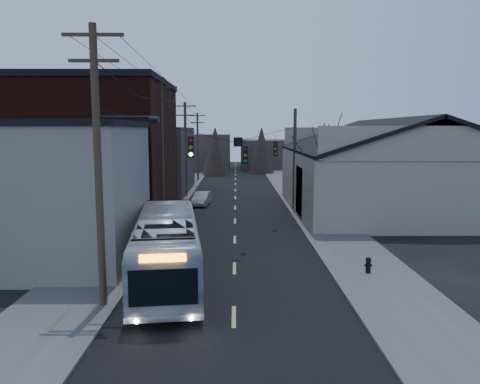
{
  "coord_description": "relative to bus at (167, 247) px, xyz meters",
  "views": [
    {
      "loc": [
        0.09,
        -14.22,
        6.74
      ],
      "look_at": [
        0.32,
        13.91,
        3.0
      ],
      "focal_mm": 35.0,
      "sensor_mm": 36.0,
      "label": 1
    }
  ],
  "objects": [
    {
      "name": "utility_lines",
      "position": [
        -0.11,
        18.06,
        3.39
      ],
      "size": [
        11.24,
        45.28,
        10.5
      ],
      "color": "#382B1E",
      "rests_on": "ground"
    },
    {
      "name": "building_far_left",
      "position": [
        -3.0,
        58.92,
        1.44
      ],
      "size": [
        10.0,
        12.0,
        6.0
      ],
      "primitive_type": "cube",
      "color": "#38332C",
      "rests_on": "ground"
    },
    {
      "name": "building_clapboard",
      "position": [
        -6.0,
        2.92,
        1.94
      ],
      "size": [
        8.0,
        8.0,
        7.0
      ],
      "primitive_type": "cube",
      "color": "gray",
      "rests_on": "ground"
    },
    {
      "name": "sidewalk_left",
      "position": [
        -3.5,
        23.92,
        -1.5
      ],
      "size": [
        4.0,
        110.0,
        0.12
      ],
      "primitive_type": "cube",
      "color": "#474744",
      "rests_on": "ground"
    },
    {
      "name": "building_far_right",
      "position": [
        10.0,
        63.92,
        0.94
      ],
      "size": [
        12.0,
        14.0,
        5.0
      ],
      "primitive_type": "cube",
      "color": "#38332C",
      "rests_on": "ground"
    },
    {
      "name": "bare_tree",
      "position": [
        9.5,
        13.92,
        2.04
      ],
      "size": [
        0.4,
        0.4,
        7.2
      ],
      "primitive_type": "cone",
      "color": "black",
      "rests_on": "ground"
    },
    {
      "name": "building_left_far",
      "position": [
        -6.5,
        29.92,
        1.94
      ],
      "size": [
        9.0,
        14.0,
        7.0
      ],
      "primitive_type": "cube",
      "color": "#38332C",
      "rests_on": "ground"
    },
    {
      "name": "ground",
      "position": [
        3.0,
        -6.08,
        -1.56
      ],
      "size": [
        160.0,
        160.0,
        0.0
      ],
      "primitive_type": "plane",
      "color": "black",
      "rests_on": "ground"
    },
    {
      "name": "warehouse",
      "position": [
        16.0,
        18.92,
        1.13
      ],
      "size": [
        16.16,
        20.6,
        7.73
      ],
      "color": "gray",
      "rests_on": "ground"
    },
    {
      "name": "sidewalk_right",
      "position": [
        9.5,
        23.92,
        -1.5
      ],
      "size": [
        4.0,
        110.0,
        0.12
      ],
      "primitive_type": "cube",
      "color": "#474744",
      "rests_on": "ground"
    },
    {
      "name": "fire_hydrant",
      "position": [
        9.26,
        0.84,
        -1.04
      ],
      "size": [
        0.35,
        0.25,
        0.74
      ],
      "rotation": [
        0.0,
        0.0,
        -0.09
      ],
      "color": "black",
      "rests_on": "sidewalk_right"
    },
    {
      "name": "parked_car",
      "position": [
        0.0,
        21.31,
        -0.95
      ],
      "size": [
        1.7,
        3.81,
        1.22
      ],
      "primitive_type": "imported",
      "rotation": [
        0.0,
        0.0,
        -0.11
      ],
      "color": "#929399",
      "rests_on": "ground"
    },
    {
      "name": "road_surface",
      "position": [
        3.0,
        23.92,
        -1.55
      ],
      "size": [
        9.0,
        110.0,
        0.02
      ],
      "primitive_type": "cube",
      "color": "black",
      "rests_on": "ground"
    },
    {
      "name": "building_brick",
      "position": [
        -7.0,
        13.92,
        3.44
      ],
      "size": [
        10.0,
        12.0,
        10.0
      ],
      "primitive_type": "cube",
      "color": "black",
      "rests_on": "ground"
    },
    {
      "name": "bus",
      "position": [
        0.0,
        0.0,
        0.0
      ],
      "size": [
        4.01,
        11.46,
        3.13
      ],
      "primitive_type": "imported",
      "rotation": [
        0.0,
        0.0,
        3.27
      ],
      "color": "#B5BCC2",
      "rests_on": "ground"
    }
  ]
}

